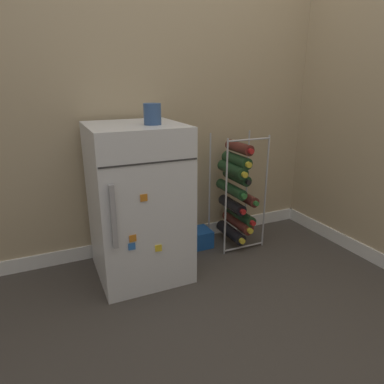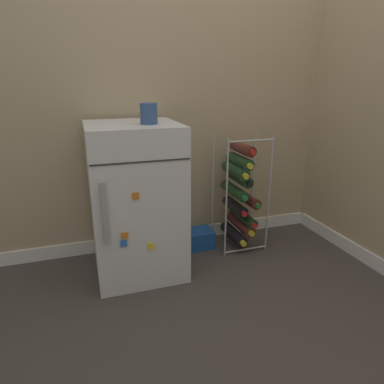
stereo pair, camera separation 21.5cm
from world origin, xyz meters
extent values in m
plane|color=#423D38|center=(0.00, 0.00, 0.00)|extent=(14.00, 14.00, 0.00)
cube|color=tan|center=(0.00, 0.74, 1.25)|extent=(7.06, 0.06, 2.50)
cube|color=white|center=(0.00, 0.70, 0.04)|extent=(7.06, 0.01, 0.09)
cube|color=silver|center=(-0.36, 0.41, 0.45)|extent=(0.51, 0.52, 0.89)
cube|color=#2D2D2D|center=(-0.36, 0.15, 0.73)|extent=(0.50, 0.00, 0.01)
cube|color=#9E9EA3|center=(-0.56, 0.13, 0.49)|extent=(0.02, 0.02, 0.33)
cube|color=orange|center=(-0.47, 0.15, 0.35)|extent=(0.04, 0.01, 0.04)
cube|color=blue|center=(-0.47, 0.15, 0.31)|extent=(0.04, 0.01, 0.04)
cube|color=orange|center=(-0.40, 0.15, 0.56)|extent=(0.04, 0.01, 0.04)
cube|color=yellow|center=(-0.33, 0.15, 0.27)|extent=(0.04, 0.01, 0.04)
cylinder|color=#B2B2B7|center=(0.21, 0.39, 0.39)|extent=(0.01, 0.01, 0.78)
cylinder|color=#B2B2B7|center=(0.52, 0.39, 0.39)|extent=(0.01, 0.01, 0.78)
cylinder|color=#B2B2B7|center=(0.21, 0.62, 0.39)|extent=(0.01, 0.01, 0.78)
cylinder|color=#B2B2B7|center=(0.52, 0.62, 0.39)|extent=(0.01, 0.01, 0.78)
cylinder|color=#B2B2B7|center=(0.36, 0.39, 0.02)|extent=(0.31, 0.01, 0.01)
cylinder|color=#B2B2B7|center=(0.36, 0.39, 0.76)|extent=(0.31, 0.01, 0.01)
cylinder|color=black|center=(0.32, 0.50, 0.09)|extent=(0.08, 0.28, 0.08)
cylinder|color=gold|center=(0.32, 0.35, 0.09)|extent=(0.04, 0.02, 0.04)
cylinder|color=#56231E|center=(0.38, 0.50, 0.16)|extent=(0.08, 0.30, 0.08)
cylinder|color=gold|center=(0.38, 0.34, 0.16)|extent=(0.04, 0.02, 0.04)
cylinder|color=#19381E|center=(0.39, 0.50, 0.21)|extent=(0.07, 0.31, 0.07)
cylinder|color=red|center=(0.39, 0.34, 0.21)|extent=(0.03, 0.02, 0.03)
cylinder|color=black|center=(0.33, 0.50, 0.29)|extent=(0.07, 0.26, 0.07)
cylinder|color=red|center=(0.33, 0.36, 0.29)|extent=(0.04, 0.02, 0.04)
cylinder|color=#56231E|center=(0.41, 0.50, 0.35)|extent=(0.07, 0.30, 0.07)
cylinder|color=#2D7033|center=(0.41, 0.34, 0.35)|extent=(0.03, 0.02, 0.03)
cylinder|color=#19381E|center=(0.31, 0.50, 0.41)|extent=(0.07, 0.30, 0.07)
cylinder|color=#2D7033|center=(0.31, 0.34, 0.41)|extent=(0.03, 0.02, 0.03)
cylinder|color=#19381E|center=(0.35, 0.50, 0.49)|extent=(0.07, 0.26, 0.07)
cylinder|color=black|center=(0.35, 0.36, 0.49)|extent=(0.03, 0.02, 0.03)
cylinder|color=#19381E|center=(0.32, 0.50, 0.55)|extent=(0.08, 0.28, 0.08)
cylinder|color=gold|center=(0.32, 0.35, 0.55)|extent=(0.04, 0.02, 0.04)
cylinder|color=#19381E|center=(0.35, 0.50, 0.61)|extent=(0.08, 0.27, 0.08)
cylinder|color=gold|center=(0.35, 0.35, 0.61)|extent=(0.04, 0.02, 0.04)
cylinder|color=#56231E|center=(0.37, 0.50, 0.69)|extent=(0.07, 0.25, 0.07)
cylinder|color=red|center=(0.37, 0.36, 0.69)|extent=(0.03, 0.02, 0.03)
cube|color=#194C9E|center=(0.05, 0.57, 0.06)|extent=(0.26, 0.16, 0.12)
cylinder|color=#335184|center=(-0.28, 0.34, 0.95)|extent=(0.09, 0.09, 0.11)
camera|label=1|loc=(-0.84, -1.41, 1.12)|focal=32.00mm
camera|label=2|loc=(-0.64, -1.48, 1.12)|focal=32.00mm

